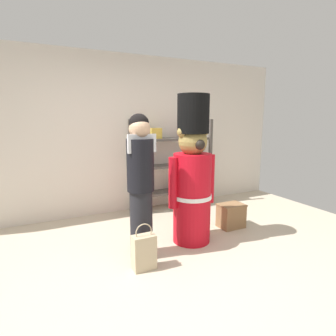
{
  "coord_description": "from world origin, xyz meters",
  "views": [
    {
      "loc": [
        -1.25,
        -2.34,
        1.58
      ],
      "look_at": [
        0.16,
        0.54,
        1.0
      ],
      "focal_mm": 29.7,
      "sensor_mm": 36.0,
      "label": 1
    }
  ],
  "objects_px": {
    "person_shopper": "(141,181)",
    "display_crate": "(231,216)",
    "shopping_bag": "(144,252)",
    "teddy_bear_guard": "(192,177)",
    "merchandise_shelf": "(172,163)"
  },
  "relations": [
    {
      "from": "teddy_bear_guard",
      "to": "display_crate",
      "type": "bearing_deg",
      "value": 10.48
    },
    {
      "from": "person_shopper",
      "to": "shopping_bag",
      "type": "xyz_separation_m",
      "value": [
        -0.08,
        -0.29,
        -0.69
      ]
    },
    {
      "from": "merchandise_shelf",
      "to": "shopping_bag",
      "type": "bearing_deg",
      "value": -124.53
    },
    {
      "from": "teddy_bear_guard",
      "to": "person_shopper",
      "type": "distance_m",
      "value": 0.73
    },
    {
      "from": "display_crate",
      "to": "shopping_bag",
      "type": "bearing_deg",
      "value": -161.64
    },
    {
      "from": "person_shopper",
      "to": "teddy_bear_guard",
      "type": "bearing_deg",
      "value": 7.21
    },
    {
      "from": "merchandise_shelf",
      "to": "person_shopper",
      "type": "relative_size",
      "value": 0.96
    },
    {
      "from": "merchandise_shelf",
      "to": "person_shopper",
      "type": "distance_m",
      "value": 1.88
    },
    {
      "from": "teddy_bear_guard",
      "to": "merchandise_shelf",
      "type": "bearing_deg",
      "value": 73.39
    },
    {
      "from": "person_shopper",
      "to": "display_crate",
      "type": "distance_m",
      "value": 1.66
    },
    {
      "from": "teddy_bear_guard",
      "to": "person_shopper",
      "type": "xyz_separation_m",
      "value": [
        -0.72,
        -0.09,
        0.03
      ]
    },
    {
      "from": "person_shopper",
      "to": "display_crate",
      "type": "relative_size",
      "value": 4.43
    },
    {
      "from": "display_crate",
      "to": "person_shopper",
      "type": "bearing_deg",
      "value": -171.11
    },
    {
      "from": "person_shopper",
      "to": "shopping_bag",
      "type": "bearing_deg",
      "value": -105.89
    },
    {
      "from": "shopping_bag",
      "to": "display_crate",
      "type": "xyz_separation_m",
      "value": [
        1.56,
        0.52,
        -0.02
      ]
    }
  ]
}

